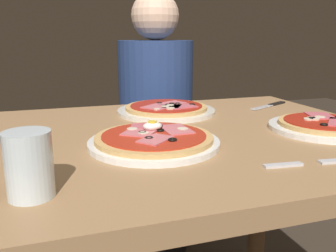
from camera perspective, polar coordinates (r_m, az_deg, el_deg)
dining_table at (r=0.95m, az=3.23°, el=-8.75°), size 1.02×0.83×0.76m
pizza_foreground at (r=0.79m, az=-2.24°, el=-2.19°), size 0.29×0.29×0.05m
pizza_across_left at (r=1.00m, az=23.38°, el=0.06°), size 0.27×0.27×0.03m
pizza_across_right at (r=1.12m, az=-0.25°, el=2.66°), size 0.30×0.30×0.03m
water_glass_near at (r=0.57m, az=-21.09°, el=-6.39°), size 0.07×0.07×0.10m
fork at (r=0.71m, az=19.79°, el=-5.69°), size 0.16×0.03×0.00m
knife at (r=1.28m, az=16.00°, el=3.22°), size 0.18×0.10×0.01m
diner_person at (r=1.62m, az=-1.90°, el=-1.59°), size 0.32×0.32×1.18m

